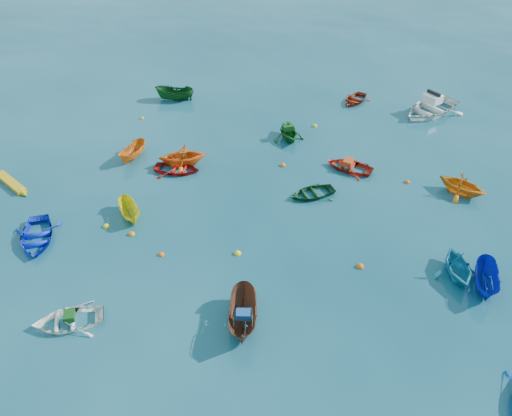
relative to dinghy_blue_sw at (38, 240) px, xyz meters
The scene contains 32 objects.
ground 9.06m from the dinghy_blue_sw, 19.15° to the left, with size 160.00×160.00×0.00m, color #0A3A4D.
dinghy_blue_sw is the anchor object (origin of this frame).
dinghy_white_near 6.40m from the dinghy_blue_sw, 27.07° to the right, with size 2.16×3.02×0.63m, color white.
sampan_brown_mid 12.25m from the dinghy_blue_sw, ahead, with size 1.25×3.31×1.28m, color brown.
dinghy_orange_w 9.99m from the dinghy_blue_sw, 78.87° to the left, with size 2.54×2.94×1.55m, color orange.
sampan_yellow_mid 4.92m from the dinghy_blue_sw, 55.52° to the left, with size 0.94×2.50×0.97m, color yellow.
dinghy_green_e 15.28m from the dinghy_blue_sw, 46.97° to the left, with size 1.96×2.74×0.57m, color #0F411C.
dinghy_cyan_se 21.28m from the dinghy_blue_sw, 25.00° to the left, with size 2.30×2.67×1.40m, color teal.
dinghy_red_nw 9.22m from the dinghy_blue_sw, 76.91° to the left, with size 2.06×2.88×0.60m, color #AC120E.
sampan_orange_n 8.85m from the dinghy_blue_sw, 98.63° to the left, with size 0.99×2.63×1.02m, color orange.
dinghy_green_n 17.34m from the dinghy_blue_sw, 69.68° to the left, with size 2.21×2.56×1.35m, color #135419.
dinghy_red_ne 18.65m from the dinghy_blue_sw, 53.30° to the left, with size 2.11×2.94×0.61m, color red.
sampan_blue_far 22.49m from the dinghy_blue_sw, 23.41° to the left, with size 1.08×2.86×1.10m, color #0D1DA4.
dinghy_red_far 25.31m from the dinghy_blue_sw, 72.48° to the left, with size 1.98×2.77×0.57m, color #9C250D.
dinghy_orange_far 23.91m from the dinghy_blue_sw, 41.99° to the left, with size 2.39×2.77×1.46m, color orange.
sampan_green_far 17.54m from the dinghy_blue_sw, 105.07° to the left, with size 1.15×3.06×1.18m, color #104515.
kayak_yellow 6.11m from the dinghy_blue_sw, 155.25° to the left, with size 0.53×3.66×0.36m, color gold, non-canonical shape.
motorboat_white 28.55m from the dinghy_blue_sw, 62.49° to the left, with size 3.59×5.02×1.64m, color white.
tarp_green_a 6.44m from the dinghy_blue_sw, 26.22° to the right, with size 0.59×0.45×0.29m, color #124915.
tarp_blue_a 12.34m from the dinghy_blue_sw, ahead, with size 0.61×0.46×0.30m, color #194993.
tarp_orange_a 10.08m from the dinghy_blue_sw, 78.69° to the left, with size 0.60×0.45×0.29m, color #BB4C13.
tarp_green_b 17.40m from the dinghy_blue_sw, 69.99° to the left, with size 0.71×0.54×0.34m, color #134C16.
tarp_orange_b 18.59m from the dinghy_blue_sw, 53.52° to the left, with size 0.71×0.54×0.35m, color #CA4114.
buoy_or_a 4.88m from the dinghy_blue_sw, 37.23° to the left, with size 0.35×0.35×0.35m, color orange.
buoy_ye_a 3.54m from the dinghy_blue_sw, 50.02° to the left, with size 0.36×0.36×0.36m, color yellow.
buoy_or_b 16.73m from the dinghy_blue_sw, 25.06° to the left, with size 0.38×0.38×0.38m, color #DC600B.
buoy_ye_b 13.96m from the dinghy_blue_sw, 109.36° to the left, with size 0.30×0.30×0.30m, color gold.
buoy_or_c 6.77m from the dinghy_blue_sw, 22.30° to the left, with size 0.31×0.31×0.31m, color #FF5D0D.
buoy_ye_c 10.59m from the dinghy_blue_sw, 26.24° to the left, with size 0.36×0.36×0.36m, color yellow.
buoy_or_d 21.36m from the dinghy_blue_sw, 46.30° to the left, with size 0.33×0.33×0.33m, color #F64F0D.
buoy_ye_d 20.04m from the dinghy_blue_sw, 70.25° to the left, with size 0.35×0.35×0.35m, color yellow.
buoy_or_e 15.03m from the dinghy_blue_sw, 60.51° to the left, with size 0.37×0.37×0.37m, color #FF580D.
Camera 1 is at (11.58, -13.60, 17.31)m, focal length 35.00 mm.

